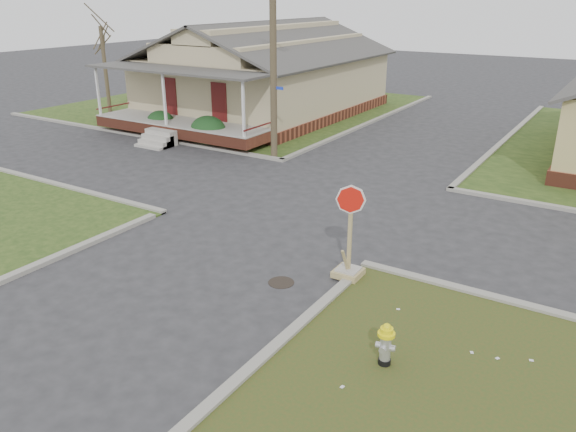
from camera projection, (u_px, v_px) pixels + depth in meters
The scene contains 11 objects.
ground at pixel (223, 255), 15.21m from camera, with size 120.00×120.00×0.00m, color #2A2A2C.
verge_far_left at pixel (238, 105), 35.82m from camera, with size 19.00×19.00×0.05m, color #273F16.
curbs at pixel (314, 201), 19.15m from camera, with size 80.00×40.00×0.12m, color gray, non-canonical shape.
manhole at pixel (281, 282), 13.73m from camera, with size 0.64×0.64×0.01m, color black.
corner_house at pixel (264, 75), 32.47m from camera, with size 10.10×15.50×5.30m.
utility_pole at pixel (273, 46), 22.59m from camera, with size 1.80×0.28×9.00m.
tree_far_left at pixel (105, 70), 32.65m from camera, with size 0.22×0.22×4.90m, color #483C2A.
fire_hydrant at pixel (386, 342), 10.45m from camera, with size 0.33×0.33×0.88m.
stop_sign at pixel (349, 257), 13.77m from camera, with size 0.68×0.66×2.39m.
hedge_left at pixel (161, 122), 28.15m from camera, with size 1.49×1.22×1.14m, color #133518.
hedge_right at pixel (208, 131), 26.20m from camera, with size 1.62×1.32×1.23m, color #133518.
Camera 1 is at (8.81, -10.73, 6.55)m, focal length 35.00 mm.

